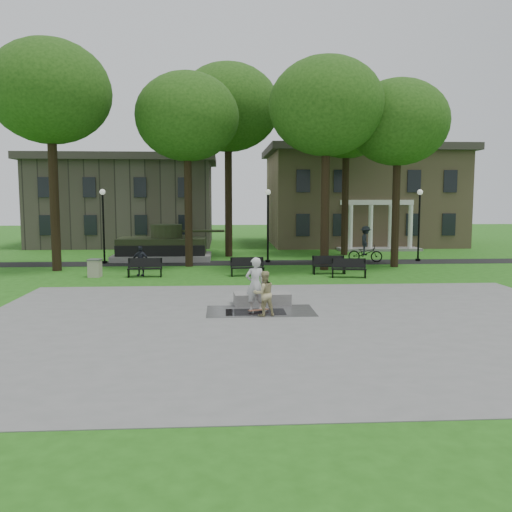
# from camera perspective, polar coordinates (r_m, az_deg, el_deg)

# --- Properties ---
(ground) EXTENTS (120.00, 120.00, 0.00)m
(ground) POSITION_cam_1_polar(r_m,az_deg,el_deg) (23.16, 2.57, -4.31)
(ground) COLOR #235A15
(ground) RESTS_ON ground
(plaza) EXTENTS (22.00, 16.00, 0.02)m
(plaza) POSITION_cam_1_polar(r_m,az_deg,el_deg) (18.30, 4.25, -7.14)
(plaza) COLOR gray
(plaza) RESTS_ON ground
(footpath) EXTENTS (44.00, 2.60, 0.01)m
(footpath) POSITION_cam_1_polar(r_m,az_deg,el_deg) (34.98, 0.48, -0.71)
(footpath) COLOR black
(footpath) RESTS_ON ground
(building_right) EXTENTS (17.00, 12.00, 8.60)m
(building_right) POSITION_cam_1_polar(r_m,az_deg,el_deg) (50.20, 10.86, 6.25)
(building_right) COLOR #9E8460
(building_right) RESTS_ON ground
(building_left) EXTENTS (15.00, 10.00, 7.20)m
(building_left) POSITION_cam_1_polar(r_m,az_deg,el_deg) (49.88, -13.49, 5.33)
(building_left) COLOR #4C443D
(building_left) RESTS_ON ground
(tree_0) EXTENTS (6.80, 6.80, 12.97)m
(tree_0) POSITION_cam_1_polar(r_m,az_deg,el_deg) (33.55, -20.86, 15.78)
(tree_0) COLOR black
(tree_0) RESTS_ON ground
(tree_1) EXTENTS (6.20, 6.20, 11.63)m
(tree_1) POSITION_cam_1_polar(r_m,az_deg,el_deg) (33.53, -7.26, 14.27)
(tree_1) COLOR black
(tree_1) RESTS_ON ground
(tree_2) EXTENTS (6.60, 6.60, 12.16)m
(tree_2) POSITION_cam_1_polar(r_m,az_deg,el_deg) (32.10, 7.43, 15.29)
(tree_2) COLOR black
(tree_2) RESTS_ON ground
(tree_3) EXTENTS (6.00, 6.00, 11.19)m
(tree_3) POSITION_cam_1_polar(r_m,az_deg,el_deg) (34.07, 14.74, 13.39)
(tree_3) COLOR black
(tree_3) RESTS_ON ground
(tree_4) EXTENTS (7.20, 7.20, 13.50)m
(tree_4) POSITION_cam_1_polar(r_m,az_deg,el_deg) (39.12, -2.96, 15.28)
(tree_4) COLOR black
(tree_4) RESTS_ON ground
(tree_5) EXTENTS (6.40, 6.40, 12.44)m
(tree_5) POSITION_cam_1_polar(r_m,az_deg,el_deg) (40.51, 9.51, 13.86)
(tree_5) COLOR black
(tree_5) RESTS_ON ground
(lamp_left) EXTENTS (0.36, 0.36, 4.73)m
(lamp_left) POSITION_cam_1_polar(r_m,az_deg,el_deg) (35.77, -15.78, 3.69)
(lamp_left) COLOR black
(lamp_left) RESTS_ON ground
(lamp_mid) EXTENTS (0.36, 0.36, 4.73)m
(lamp_mid) POSITION_cam_1_polar(r_m,az_deg,el_deg) (35.09, 1.26, 3.87)
(lamp_mid) COLOR black
(lamp_mid) RESTS_ON ground
(lamp_right) EXTENTS (0.36, 0.36, 4.73)m
(lamp_right) POSITION_cam_1_polar(r_m,az_deg,el_deg) (37.28, 16.80, 3.75)
(lamp_right) COLOR black
(lamp_right) RESTS_ON ground
(tank_monument) EXTENTS (7.45, 3.40, 2.40)m
(tank_monument) POSITION_cam_1_polar(r_m,az_deg,el_deg) (37.01, -9.76, 0.91)
(tank_monument) COLOR gray
(tank_monument) RESTS_ON ground
(puddle) EXTENTS (2.20, 1.20, 0.00)m
(puddle) POSITION_cam_1_polar(r_m,az_deg,el_deg) (20.01, -0.06, -5.93)
(puddle) COLOR black
(puddle) RESTS_ON plaza
(concrete_block) EXTENTS (2.25, 1.12, 0.45)m
(concrete_block) POSITION_cam_1_polar(r_m,az_deg,el_deg) (21.45, 0.64, -4.49)
(concrete_block) COLOR gray
(concrete_block) RESTS_ON plaza
(skateboard) EXTENTS (0.80, 0.48, 0.07)m
(skateboard) POSITION_cam_1_polar(r_m,az_deg,el_deg) (20.10, 0.27, -5.78)
(skateboard) COLOR brown
(skateboard) RESTS_ON plaza
(skateboarder) EXTENTS (0.83, 0.65, 2.01)m
(skateboarder) POSITION_cam_1_polar(r_m,az_deg,el_deg) (20.06, -0.09, -2.99)
(skateboarder) COLOR silver
(skateboarder) RESTS_ON plaza
(friend_watching) EXTENTS (0.93, 0.81, 1.61)m
(friend_watching) POSITION_cam_1_polar(r_m,az_deg,el_deg) (19.28, 0.85, -3.96)
(friend_watching) COLOR tan
(friend_watching) RESTS_ON plaza
(pedestrian_walker) EXTENTS (1.01, 0.57, 1.62)m
(pedestrian_walker) POSITION_cam_1_polar(r_m,az_deg,el_deg) (29.84, -12.08, -0.50)
(pedestrian_walker) COLOR #20232B
(pedestrian_walker) RESTS_ON ground
(cyclist) EXTENTS (2.31, 1.38, 2.36)m
(cyclist) POSITION_cam_1_polar(r_m,az_deg,el_deg) (36.07, 11.45, 0.90)
(cyclist) COLOR black
(cyclist) RESTS_ON ground
(park_bench_0) EXTENTS (1.81, 0.57, 1.00)m
(park_bench_0) POSITION_cam_1_polar(r_m,az_deg,el_deg) (29.39, -11.60, -1.15)
(park_bench_0) COLOR black
(park_bench_0) RESTS_ON ground
(park_bench_1) EXTENTS (1.82, 0.63, 1.00)m
(park_bench_1) POSITION_cam_1_polar(r_m,az_deg,el_deg) (29.17, -0.92, -1.08)
(park_bench_1) COLOR black
(park_bench_1) RESTS_ON ground
(park_bench_2) EXTENTS (1.81, 0.58, 1.00)m
(park_bench_2) POSITION_cam_1_polar(r_m,az_deg,el_deg) (30.20, 7.66, -0.88)
(park_bench_2) COLOR black
(park_bench_2) RESTS_ON ground
(park_bench_3) EXTENTS (1.84, 0.76, 1.00)m
(park_bench_3) POSITION_cam_1_polar(r_m,az_deg,el_deg) (29.02, 9.71, -1.21)
(park_bench_3) COLOR black
(park_bench_3) RESTS_ON ground
(trash_bin) EXTENTS (0.73, 0.73, 0.96)m
(trash_bin) POSITION_cam_1_polar(r_m,az_deg,el_deg) (29.99, -16.60, -1.21)
(trash_bin) COLOR #BDB19B
(trash_bin) RESTS_ON ground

